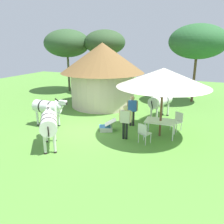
{
  "coord_description": "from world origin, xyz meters",
  "views": [
    {
      "loc": [
        5.49,
        -9.3,
        4.2
      ],
      "look_at": [
        1.21,
        0.24,
        1.0
      ],
      "focal_mm": 36.83,
      "sensor_mm": 36.0,
      "label": 1
    }
  ],
  "objects": [
    {
      "name": "acacia_tree_left_background",
      "position": [
        4.13,
        8.06,
        4.22
      ],
      "size": [
        3.93,
        3.93,
        5.4
      ],
      "color": "brown",
      "rests_on": "ground_plane"
    },
    {
      "name": "guest_beside_umbrella",
      "position": [
        2.1,
        -0.32,
        0.94
      ],
      "size": [
        0.56,
        0.23,
        1.57
      ],
      "rotation": [
        0.0,
        0.0,
        3.23
      ],
      "color": "black",
      "rests_on": "ground_plane"
    },
    {
      "name": "acacia_tree_far_lawn",
      "position": [
        -6.25,
        7.57,
        4.08
      ],
      "size": [
        3.83,
        3.83,
        5.24
      ],
      "color": "#504E36",
      "rests_on": "ground_plane"
    },
    {
      "name": "zebra_by_umbrella",
      "position": [
        -2.11,
        -0.36,
        1.0
      ],
      "size": [
        2.12,
        0.65,
        1.54
      ],
      "rotation": [
        0.0,
        0.0,
        4.72
      ],
      "color": "silver",
      "rests_on": "ground_plane"
    },
    {
      "name": "shade_umbrella",
      "position": [
        3.45,
        0.68,
        2.72
      ],
      "size": [
        4.09,
        4.09,
        3.13
      ],
      "color": "brown",
      "rests_on": "ground_plane"
    },
    {
      "name": "acacia_tree_behind_hut",
      "position": [
        -3.09,
        8.35,
        4.16
      ],
      "size": [
        3.37,
        3.37,
        5.17
      ],
      "color": "#503821",
      "rests_on": "ground_plane"
    },
    {
      "name": "thatched_hut",
      "position": [
        -1.37,
        4.45,
        2.36
      ],
      "size": [
        5.53,
        5.53,
        4.17
      ],
      "rotation": [
        0.0,
        0.0,
        3.73
      ],
      "color": "beige",
      "rests_on": "ground_plane"
    },
    {
      "name": "zebra_toward_hut",
      "position": [
        2.84,
        3.41,
        1.0
      ],
      "size": [
        1.11,
        2.25,
        1.53
      ],
      "rotation": [
        0.0,
        0.0,
        5.98
      ],
      "color": "silver",
      "rests_on": "ground_plane"
    },
    {
      "name": "patio_chair_near_lawn",
      "position": [
        4.06,
        1.73,
        0.52
      ],
      "size": [
        0.59,
        0.58,
        0.9
      ],
      "rotation": [
        0.0,
        0.0,
        -3.67
      ],
      "color": "white",
      "rests_on": "ground_plane"
    },
    {
      "name": "guest_behind_table",
      "position": [
        1.81,
        1.43,
        0.95
      ],
      "size": [
        0.55,
        0.31,
        1.58
      ],
      "rotation": [
        0.0,
        0.0,
        3.43
      ],
      "color": "#262224",
      "rests_on": "ground_plane"
    },
    {
      "name": "ground_plane",
      "position": [
        0.0,
        0.0,
        0.0
      ],
      "size": [
        36.0,
        36.0,
        0.0
      ],
      "primitive_type": "plane",
      "color": "#548C36"
    },
    {
      "name": "patio_chair_east_end",
      "position": [
        2.99,
        -0.45,
        0.52
      ],
      "size": [
        0.56,
        0.55,
        0.9
      ],
      "rotation": [
        0.0,
        0.0,
        -0.38
      ],
      "color": "silver",
      "rests_on": "ground_plane"
    },
    {
      "name": "striped_lounge_chair",
      "position": [
        0.93,
        0.26,
        0.25
      ],
      "size": [
        0.97,
        0.84,
        0.59
      ],
      "rotation": [
        0.0,
        0.0,
        2.05
      ],
      "color": "teal",
      "rests_on": "ground_plane"
    },
    {
      "name": "patio_dining_table",
      "position": [
        3.45,
        0.68,
        0.66
      ],
      "size": [
        1.43,
        1.02,
        0.74
      ],
      "rotation": [
        0.0,
        0.0,
        0.07
      ],
      "color": "silver",
      "rests_on": "ground_plane"
    },
    {
      "name": "zebra_nearest_camera",
      "position": [
        -0.45,
        -2.35,
        1.05
      ],
      "size": [
        1.55,
        1.84,
        1.59
      ],
      "rotation": [
        0.0,
        0.0,
        0.66
      ],
      "color": "silver",
      "rests_on": "ground_plane"
    }
  ]
}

